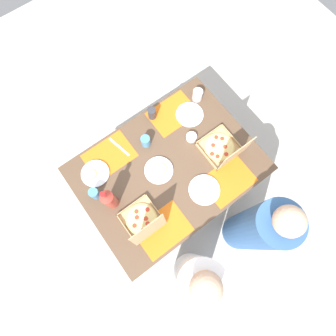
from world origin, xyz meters
name	(u,v)px	position (x,y,z in m)	size (l,w,h in m)	color
ground_plane	(168,189)	(0.00, 0.00, 0.00)	(6.00, 6.00, 0.00)	beige
dining_table	(168,172)	(0.00, 0.00, 0.65)	(1.32, 0.98, 0.77)	#3F3328
placemat_near_left	(173,113)	(-0.30, -0.34, 0.77)	(0.36, 0.26, 0.00)	orange
placemat_near_right	(109,156)	(0.30, -0.34, 0.77)	(0.36, 0.26, 0.00)	orange
placemat_far_left	(228,181)	(-0.30, 0.34, 0.77)	(0.36, 0.26, 0.00)	orange
placemat_far_right	(163,230)	(0.30, 0.34, 0.77)	(0.36, 0.26, 0.00)	orange
pizza_box_corner_right	(223,149)	(-0.41, 0.13, 0.82)	(0.26, 0.28, 0.30)	tan
pizza_box_edge_far	(143,222)	(0.37, 0.22, 0.82)	(0.25, 0.26, 0.29)	tan
plate_near_right	(95,174)	(0.46, -0.28, 0.78)	(0.21, 0.21, 0.03)	white
plate_far_right	(204,190)	(-0.11, 0.29, 0.78)	(0.23, 0.23, 0.02)	white
plate_far_left	(189,114)	(-0.40, -0.25, 0.78)	(0.22, 0.22, 0.03)	white
plate_near_left	(159,170)	(0.06, -0.02, 0.78)	(0.21, 0.21, 0.03)	white
soda_bottle	(109,199)	(0.47, -0.03, 0.90)	(0.09, 0.09, 0.32)	#B2382D
cup_clear_right	(152,113)	(-0.15, -0.41, 0.82)	(0.06, 0.06, 0.11)	#333338
cup_dark	(146,141)	(0.02, -0.26, 0.82)	(0.07, 0.07, 0.10)	teal
cup_clear_left	(95,194)	(0.54, -0.14, 0.82)	(0.07, 0.07, 0.11)	teal
cup_spare	(197,95)	(-0.54, -0.33, 0.82)	(0.08, 0.08, 0.10)	silver
condiment_bowl	(191,137)	(-0.29, -0.09, 0.79)	(0.08, 0.08, 0.04)	white
knife_by_far_left	(119,147)	(0.20, -0.36, 0.77)	(0.21, 0.02, 0.01)	#B7B7BC
diner_left_seat	(257,228)	(-0.30, 0.75, 0.56)	(0.32, 0.32, 1.24)	#33598C
diner_right_seat	(196,277)	(0.30, 0.75, 0.54)	(0.32, 0.32, 1.19)	white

